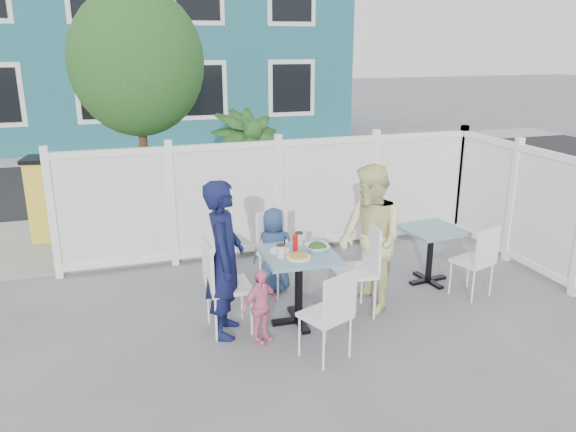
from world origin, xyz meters
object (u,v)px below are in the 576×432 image
object	(u,v)px
chair_right	(361,263)
boy	(274,250)
man	(224,259)
utility_cabinet	(54,200)
toddler	(260,306)
main_table	(299,269)
chair_left	(220,279)
spare_table	(431,241)
chair_near	(331,310)
chair_back	(278,245)
woman	(370,239)

from	to	relation	value
chair_right	boy	world-z (taller)	boy
man	boy	bearing A→B (deg)	-24.46
utility_cabinet	toddler	world-z (taller)	utility_cabinet
toddler	main_table	bearing A→B (deg)	2.50
chair_right	toddler	bearing A→B (deg)	108.22
chair_left	main_table	bearing A→B (deg)	83.92
spare_table	toddler	bearing A→B (deg)	-161.64
main_table	spare_table	bearing A→B (deg)	15.05
utility_cabinet	man	distance (m)	4.08
main_table	chair_right	bearing A→B (deg)	0.97
chair_near	toddler	size ratio (longest dim) A/B	1.16
chair_left	man	world-z (taller)	man
chair_back	woman	size ratio (longest dim) A/B	0.59
woman	man	bearing A→B (deg)	-90.19
man	toddler	xyz separation A→B (m)	(0.28, -0.29, -0.42)
main_table	spare_table	world-z (taller)	main_table
chair_right	boy	bearing A→B (deg)	45.03
utility_cabinet	boy	distance (m)	3.81
spare_table	toddler	xyz separation A→B (m)	(-2.37, -0.79, -0.16)
chair_back	boy	distance (m)	0.07
chair_near	chair_left	bearing A→B (deg)	111.37
main_table	boy	world-z (taller)	boy
man	boy	size ratio (longest dim) A/B	1.58
chair_back	man	world-z (taller)	man
woman	boy	size ratio (longest dim) A/B	1.60
main_table	spare_table	size ratio (longest dim) A/B	1.07
chair_left	boy	distance (m)	1.13
boy	toddler	bearing A→B (deg)	83.13
woman	toddler	xyz separation A→B (m)	(-1.34, -0.36, -0.43)
main_table	chair_left	xyz separation A→B (m)	(-0.81, 0.07, -0.03)
chair_left	woman	size ratio (longest dim) A/B	0.61
chair_left	chair_near	distance (m)	1.22
woman	boy	bearing A→B (deg)	-134.93
toddler	utility_cabinet	bearing A→B (deg)	91.23
chair_back	woman	xyz separation A→B (m)	(0.82, -0.78, 0.25)
main_table	chair_left	size ratio (longest dim) A/B	0.79
chair_back	toddler	distance (m)	1.27
boy	toddler	world-z (taller)	boy
chair_left	chair_back	distance (m)	1.16
chair_left	chair_back	xyz separation A→B (m)	(0.84, 0.79, -0.01)
toddler	chair_near	bearing A→B (deg)	-71.77
boy	woman	bearing A→B (deg)	153.33
utility_cabinet	chair_right	size ratio (longest dim) A/B	1.19
chair_left	boy	xyz separation A→B (m)	(0.79, 0.80, -0.07)
utility_cabinet	chair_back	distance (m)	3.84
main_table	boy	bearing A→B (deg)	91.19
man	chair_left	bearing A→B (deg)	50.85
main_table	spare_table	distance (m)	1.94
utility_cabinet	chair_back	bearing A→B (deg)	-37.00
utility_cabinet	main_table	bearing A→B (deg)	-44.88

